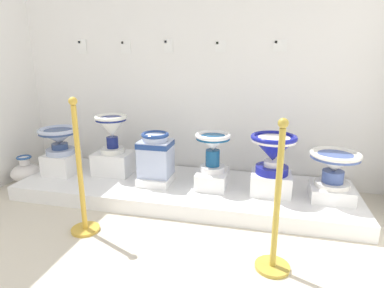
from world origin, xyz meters
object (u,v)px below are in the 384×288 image
Objects in this scene: plinth_block_pale_glazed at (271,183)px; antique_toilet_squat_floral at (334,163)px; plinth_block_tall_cobalt at (62,164)px; info_placard_second at (126,47)px; plinth_block_squat_floral at (331,192)px; info_placard_first at (82,46)px; antique_toilet_leftmost at (111,128)px; stanchion_post_near_right at (276,223)px; plinth_block_leftmost at (114,163)px; antique_toilet_pale_glazed at (273,149)px; antique_toilet_rightmost at (156,153)px; info_placard_third at (168,46)px; decorative_vase_corner at (26,172)px; stanchion_post_near_left at (82,189)px; info_placard_fourth at (220,46)px; plinth_block_rightmost at (156,179)px; antique_toilet_tall_cobalt at (59,137)px; plinth_block_central_ornate at (212,178)px; antique_toilet_central_ornate at (213,145)px; info_placard_fifth at (280,45)px.

antique_toilet_squat_floral reaches higher than plinth_block_pale_glazed.
plinth_block_tall_cobalt is 1.43m from info_placard_second.
info_placard_first reaches higher than plinth_block_squat_floral.
antique_toilet_leftmost is at bearing 175.12° from plinth_block_pale_glazed.
plinth_block_pale_glazed is 0.35× the size of stanchion_post_near_right.
plinth_block_leftmost is 0.95× the size of antique_toilet_pale_glazed.
info_placard_third reaches higher than antique_toilet_rightmost.
decorative_vase_corner is 1.39m from stanchion_post_near_left.
stanchion_post_near_left is (0.69, -1.32, -1.09)m from info_placard_first.
info_placard_third reaches higher than antique_toilet_pale_glazed.
plinth_block_pale_glazed is 3.14× the size of info_placard_fourth.
plinth_block_rightmost is at bearing -15.02° from antique_toilet_leftmost.
stanchion_post_near_left is (-1.44, -0.77, 0.13)m from plinth_block_pale_glazed.
plinth_block_leftmost is 2.16m from antique_toilet_squat_floral.
plinth_block_tall_cobalt reaches higher than plinth_block_squat_floral.
plinth_block_central_ornate is (1.62, 0.04, -0.33)m from antique_toilet_tall_cobalt.
plinth_block_leftmost is at bearing 174.87° from antique_toilet_central_ornate.
antique_toilet_pale_glazed is at bearing -14.28° from info_placard_first.
plinth_block_rightmost is at bearing -0.48° from plinth_block_tall_cobalt.
plinth_block_rightmost is 1.64m from antique_toilet_squat_floral.
info_placard_fourth is (-0.57, 0.54, 1.21)m from plinth_block_pale_glazed.
antique_toilet_pale_glazed is 1.64m from stanchion_post_near_left.
decorative_vase_corner is at bearing -179.23° from antique_toilet_pale_glazed.
decorative_vase_corner is (-3.11, -0.03, -0.34)m from antique_toilet_squat_floral.
antique_toilet_pale_glazed is at bearing 91.63° from stanchion_post_near_right.
antique_toilet_rightmost is 0.85m from stanchion_post_near_left.
info_placard_second is at bearing 30.26° from decorative_vase_corner.
antique_toilet_rightmost is 1.54m from info_placard_first.
info_placard_second reaches higher than plinth_block_rightmost.
antique_toilet_tall_cobalt is 1.09× the size of antique_toilet_central_ornate.
antique_toilet_central_ornate is (1.08, -0.10, 0.29)m from plinth_block_leftmost.
plinth_block_pale_glazed is at bearing -14.28° from info_placard_first.
info_placard_third reaches higher than antique_toilet_leftmost.
antique_toilet_squat_floral is (2.68, -0.01, 0.22)m from plinth_block_tall_cobalt.
plinth_block_tall_cobalt is at bearing -161.41° from info_placard_fourth.
plinth_block_tall_cobalt is 0.29m from antique_toilet_tall_cobalt.
plinth_block_rightmost is 1.39m from info_placard_third.
stanchion_post_near_right is at bearing -5.42° from stanchion_post_near_left.
stanchion_post_near_right reaches higher than plinth_block_squat_floral.
decorative_vase_corner is at bearing -128.92° from info_placard_first.
info_placard_second is at bearing 154.72° from antique_toilet_central_ornate.
antique_toilet_leftmost is at bearing 175.12° from antique_toilet_pale_glazed.
info_placard_fifth is at bearing 13.84° from plinth_block_leftmost.
plinth_block_leftmost is at bearing 164.98° from plinth_block_rightmost.
info_placard_second is 1.75m from decorative_vase_corner.
antique_toilet_squat_floral is 0.41× the size of stanchion_post_near_right.
antique_toilet_squat_floral is (2.68, -0.01, -0.07)m from antique_toilet_tall_cobalt.
antique_toilet_squat_floral is at bearing -14.45° from info_placard_second.
antique_toilet_tall_cobalt is at bearing 5.51° from decorative_vase_corner.
antique_toilet_tall_cobalt is 3.12× the size of info_placard_fifth.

